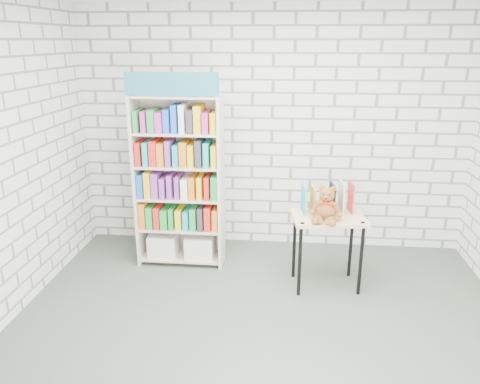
{
  "coord_description": "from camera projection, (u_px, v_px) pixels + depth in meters",
  "views": [
    {
      "loc": [
        0.16,
        -3.4,
        2.41
      ],
      "look_at": [
        -0.27,
        0.95,
        0.98
      ],
      "focal_mm": 35.0,
      "sensor_mm": 36.0,
      "label": 1
    }
  ],
  "objects": [
    {
      "name": "ground",
      "position": [
        261.0,
        337.0,
        3.98
      ],
      "size": [
        4.5,
        4.5,
        0.0
      ],
      "primitive_type": "plane",
      "color": "#424C40",
      "rests_on": "ground"
    },
    {
      "name": "bookshelf",
      "position": [
        180.0,
        180.0,
        5.05
      ],
      "size": [
        0.94,
        0.37,
        2.11
      ],
      "color": "beige",
      "rests_on": "ground"
    },
    {
      "name": "display_table",
      "position": [
        328.0,
        226.0,
        4.62
      ],
      "size": [
        0.76,
        0.57,
        0.76
      ],
      "color": "tan",
      "rests_on": "ground"
    },
    {
      "name": "teddy_bear",
      "position": [
        326.0,
        207.0,
        4.44
      ],
      "size": [
        0.31,
        0.3,
        0.34
      ],
      "color": "brown",
      "rests_on": "display_table"
    },
    {
      "name": "table_books",
      "position": [
        327.0,
        198.0,
        4.65
      ],
      "size": [
        0.52,
        0.28,
        0.29
      ],
      "color": "teal",
      "rests_on": "display_table"
    },
    {
      "name": "room_shell",
      "position": [
        264.0,
        129.0,
        3.43
      ],
      "size": [
        4.52,
        4.02,
        2.81
      ],
      "color": "silver",
      "rests_on": "ground"
    }
  ]
}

